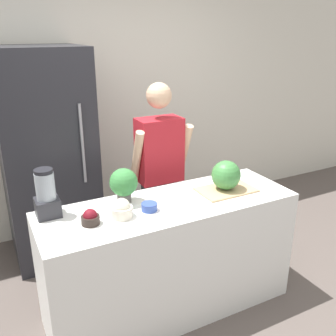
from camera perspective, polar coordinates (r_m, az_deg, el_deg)
ground_plane at (r=2.90m, az=3.30°, el=-23.69°), size 14.00×14.00×0.00m
wall_back at (r=3.94m, az=-10.94°, el=9.51°), size 8.00×0.06×2.60m
counter_island at (r=2.83m, az=0.29°, el=-13.45°), size 1.82×0.61×0.89m
refrigerator at (r=3.50m, az=-17.88°, el=1.59°), size 0.76×0.76×1.90m
person at (r=3.26m, az=-1.28°, el=-0.90°), size 0.52×0.26×1.62m
cutting_board at (r=2.83m, az=8.86°, el=-3.30°), size 0.42×0.27×0.01m
watermelon at (r=2.80m, az=8.83°, el=-1.07°), size 0.22×0.22×0.22m
bowl_cherries at (r=2.37m, az=-11.74°, el=-7.46°), size 0.11×0.11×0.10m
bowl_cream at (r=2.42m, az=-7.07°, el=-6.28°), size 0.14×0.14×0.13m
bowl_small_blue at (r=2.50m, az=-2.86°, el=-5.94°), size 0.11×0.11×0.05m
blender at (r=2.50m, az=-18.05°, el=-4.01°), size 0.15×0.15×0.32m
potted_plant at (r=2.58m, az=-6.78°, el=-2.37°), size 0.19×0.19×0.25m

